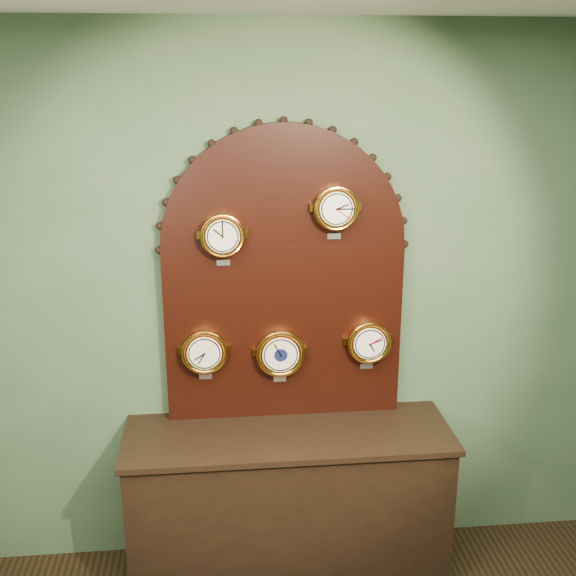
{
  "coord_description": "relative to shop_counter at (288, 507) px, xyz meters",
  "views": [
    {
      "loc": [
        -0.32,
        -0.9,
        2.57
      ],
      "look_at": [
        0.0,
        2.25,
        1.58
      ],
      "focal_mm": 43.97,
      "sensor_mm": 36.0,
      "label": 1
    }
  ],
  "objects": [
    {
      "name": "hygrometer",
      "position": [
        -0.4,
        0.15,
        0.82
      ],
      "size": [
        0.23,
        0.08,
        0.28
      ],
      "color": "orange",
      "rests_on": "display_board"
    },
    {
      "name": "tide_clock",
      "position": [
        0.43,
        0.15,
        0.84
      ],
      "size": [
        0.22,
        0.08,
        0.27
      ],
      "color": "orange",
      "rests_on": "display_board"
    },
    {
      "name": "display_board",
      "position": [
        0.0,
        0.22,
        1.23
      ],
      "size": [
        1.26,
        0.06,
        1.53
      ],
      "color": "black",
      "rests_on": "shop_counter"
    },
    {
      "name": "roman_clock",
      "position": [
        -0.3,
        0.15,
        1.41
      ],
      "size": [
        0.22,
        0.08,
        0.27
      ],
      "color": "orange",
      "rests_on": "display_board"
    },
    {
      "name": "barometer",
      "position": [
        -0.03,
        0.15,
        0.8
      ],
      "size": [
        0.25,
        0.08,
        0.3
      ],
      "color": "orange",
      "rests_on": "display_board"
    },
    {
      "name": "arabic_clock",
      "position": [
        0.24,
        0.15,
        1.53
      ],
      "size": [
        0.22,
        0.08,
        0.27
      ],
      "color": "orange",
      "rests_on": "display_board"
    },
    {
      "name": "shop_counter",
      "position": [
        0.0,
        0.0,
        0.0
      ],
      "size": [
        1.6,
        0.5,
        0.8
      ],
      "primitive_type": "cube",
      "color": "black",
      "rests_on": "ground_plane"
    },
    {
      "name": "wall_back",
      "position": [
        0.0,
        0.27,
        1.0
      ],
      "size": [
        4.0,
        0.0,
        4.0
      ],
      "primitive_type": "plane",
      "rotation": [
        1.57,
        0.0,
        0.0
      ],
      "color": "#3F573B",
      "rests_on": "ground"
    }
  ]
}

